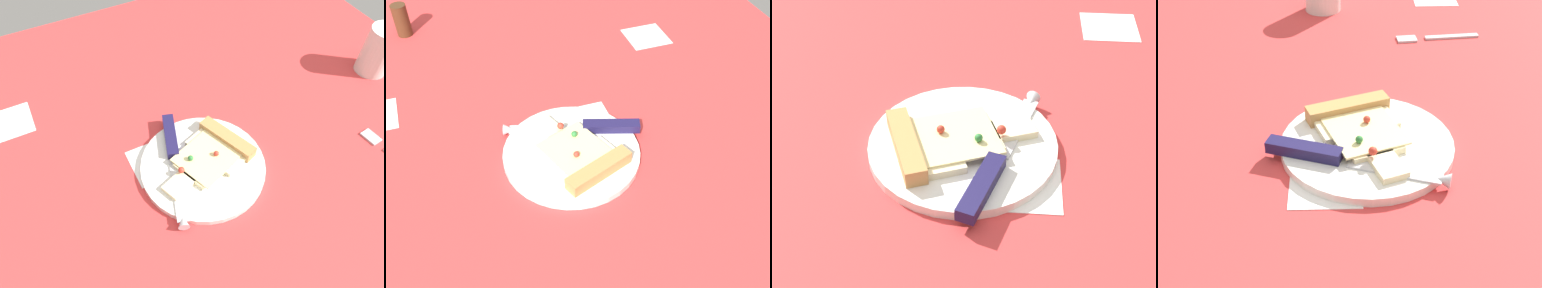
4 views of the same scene
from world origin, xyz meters
The scene contains 5 objects.
ground_plane centered at (-0.01, -0.01, -1.50)cm, with size 132.01×132.01×3.00cm.
plate centered at (5.94, -1.98, 0.62)cm, with size 23.21×23.21×1.25cm, color white.
pizza_slice centered at (6.85, -4.41, 2.03)cm, with size 14.22×19.03×2.46cm.
knife centered at (9.90, 2.21, 1.85)cm, with size 23.43×9.60×2.45cm.
fork centered at (-8.02, -35.97, 0.40)cm, with size 15.40×3.32×0.80cm.
Camera 4 is at (9.87, 58.25, 44.73)cm, focal length 52.05 mm.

